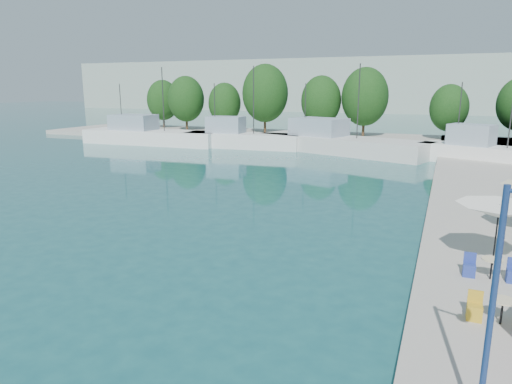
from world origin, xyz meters
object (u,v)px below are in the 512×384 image
at_px(trawler_01, 149,136).
at_px(trawler_02, 240,139).
at_px(trawler_03, 337,143).
at_px(umbrella_white, 499,211).
at_px(trawler_04, 487,154).

relative_size(trawler_01, trawler_02, 1.27).
bearing_deg(trawler_03, trawler_01, -157.66).
bearing_deg(trawler_03, umbrella_white, -48.64).
relative_size(trawler_04, umbrella_white, 4.41).
xyz_separation_m(trawler_04, umbrella_white, (-1.71, -29.83, 1.67)).
xyz_separation_m(trawler_03, umbrella_white, (13.60, -32.99, 1.68)).
bearing_deg(umbrella_white, trawler_03, 112.41).
relative_size(trawler_02, umbrella_white, 4.81).
relative_size(trawler_01, trawler_04, 1.38).
distance_m(trawler_02, trawler_04, 27.49).
distance_m(trawler_03, trawler_04, 15.63).
bearing_deg(trawler_04, umbrella_white, -71.69).
bearing_deg(trawler_02, trawler_03, -2.39).
relative_size(trawler_01, umbrella_white, 6.11).
distance_m(trawler_01, trawler_02, 12.69).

